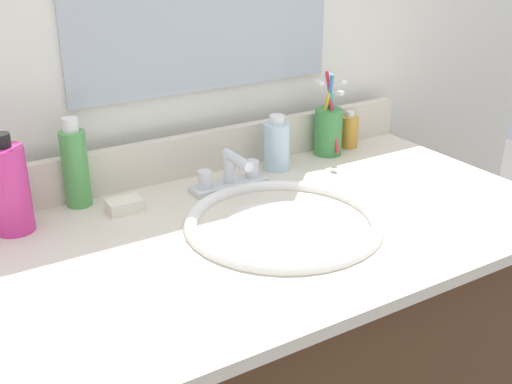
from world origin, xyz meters
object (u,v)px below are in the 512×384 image
Objects in this scene: faucet at (230,176)px; soap_bar at (124,205)px; bottle_oil_amber at (349,131)px; bottle_gel_clear at (277,145)px; cup_green at (328,129)px; bottle_soap_pink at (9,188)px; bottle_toner_green at (75,166)px.

faucet is 0.22m from soap_bar.
bottle_oil_amber is at bearing 6.24° from soap_bar.
faucet is at bearing -168.51° from bottle_oil_amber.
bottle_gel_clear is 0.16m from cup_green.
bottle_gel_clear is (0.14, 0.04, 0.03)m from faucet.
bottle_oil_amber is 0.60m from soap_bar.
bottle_soap_pink is 2.04× the size of bottle_oil_amber.
cup_green reaches higher than soap_bar.
cup_green is (0.15, 0.02, 0.00)m from bottle_gel_clear.
faucet reaches higher than soap_bar.
bottle_gel_clear is 0.43m from bottle_toner_green.
bottle_oil_amber reaches higher than soap_bar.
soap_bar is (-0.52, -0.05, -0.05)m from cup_green.
soap_bar is at bearing -173.76° from bottle_oil_amber.
soap_bar is (-0.59, -0.06, -0.03)m from bottle_oil_amber.
soap_bar is at bearing -174.27° from cup_green.
soap_bar is at bearing 177.32° from faucet.
faucet is at bearing -4.95° from bottle_soap_pink.
soap_bar is at bearing -49.64° from bottle_toner_green.
cup_green is at bearing 11.92° from faucet.
faucet is 1.31× the size of bottle_gel_clear.
bottle_soap_pink is at bearing -177.87° from cup_green.
bottle_soap_pink is 1.47× the size of bottle_gel_clear.
bottle_toner_green is at bearing 179.16° from bottle_oil_amber.
bottle_toner_green reaches higher than bottle_oil_amber.
bottle_soap_pink reaches higher than bottle_oil_amber.
bottle_oil_amber is (0.78, 0.04, -0.04)m from bottle_soap_pink.
bottle_soap_pink is at bearing -159.31° from bottle_toner_green.
bottle_toner_green is 0.12m from soap_bar.
cup_green reaches higher than bottle_gel_clear.
bottle_soap_pink is 0.14m from bottle_toner_green.
bottle_toner_green is at bearing 130.36° from soap_bar.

